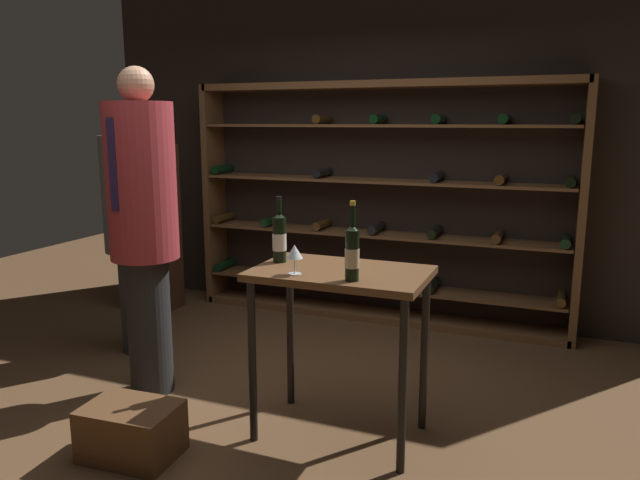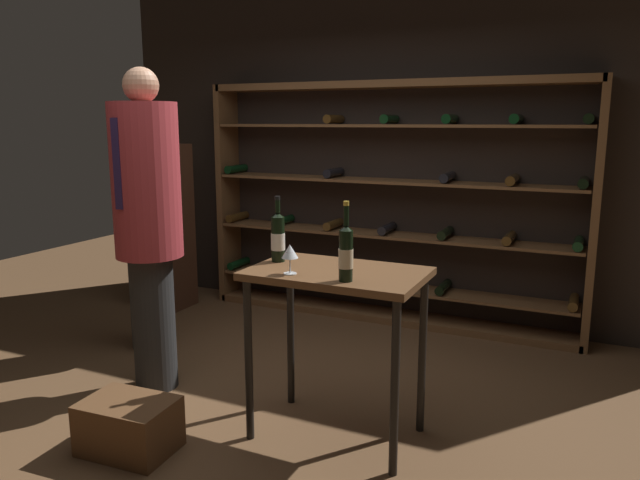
# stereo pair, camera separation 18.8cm
# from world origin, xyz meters

# --- Properties ---
(ground_plane) EXTENTS (10.24, 10.24, 0.00)m
(ground_plane) POSITION_xyz_m (0.00, 0.00, 0.00)
(ground_plane) COLOR brown
(back_wall) EXTENTS (5.36, 0.10, 2.97)m
(back_wall) POSITION_xyz_m (0.00, 2.12, 1.49)
(back_wall) COLOR black
(back_wall) RESTS_ON ground
(wine_rack) EXTENTS (3.32, 0.32, 2.06)m
(wine_rack) POSITION_xyz_m (0.08, 1.91, 1.02)
(wine_rack) COLOR brown
(wine_rack) RESTS_ON ground
(tasting_table) EXTENTS (0.93, 0.59, 0.95)m
(tasting_table) POSITION_xyz_m (0.47, -0.13, 0.82)
(tasting_table) COLOR brown
(tasting_table) RESTS_ON ground
(person_host_in_suit) EXTENTS (0.42, 0.43, 2.06)m
(person_host_in_suit) POSITION_xyz_m (-0.86, -0.06, 1.14)
(person_host_in_suit) COLOR #242424
(person_host_in_suit) RESTS_ON ground
(person_guest_plum_blouse) EXTENTS (0.47, 0.46, 1.83)m
(person_guest_plum_blouse) POSITION_xyz_m (-1.38, 0.51, 1.01)
(person_guest_plum_blouse) COLOR #2D2D2D
(person_guest_plum_blouse) RESTS_ON ground
(wine_crate) EXTENTS (0.50, 0.37, 0.28)m
(wine_crate) POSITION_xyz_m (-0.46, -0.75, 0.14)
(wine_crate) COLOR brown
(wine_crate) RESTS_ON ground
(display_cabinet) EXTENTS (0.44, 0.36, 1.53)m
(display_cabinet) POSITION_xyz_m (-1.96, 1.42, 0.76)
(display_cabinet) COLOR #4C2D1E
(display_cabinet) RESTS_ON ground
(wine_bottle_red_label) EXTENTS (0.08, 0.08, 0.37)m
(wine_bottle_red_label) POSITION_xyz_m (0.09, -0.08, 1.09)
(wine_bottle_red_label) COLOR black
(wine_bottle_red_label) RESTS_ON tasting_table
(wine_bottle_black_capsule) EXTENTS (0.07, 0.07, 0.40)m
(wine_bottle_black_capsule) POSITION_xyz_m (0.60, -0.32, 1.10)
(wine_bottle_black_capsule) COLOR black
(wine_bottle_black_capsule) RESTS_ON tasting_table
(wine_glass_stemmed_center) EXTENTS (0.09, 0.09, 0.16)m
(wine_glass_stemmed_center) POSITION_xyz_m (0.29, -0.31, 1.07)
(wine_glass_stemmed_center) COLOR silver
(wine_glass_stemmed_center) RESTS_ON tasting_table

